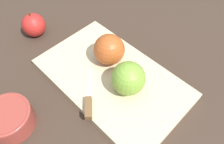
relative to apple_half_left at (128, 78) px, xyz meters
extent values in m
plane|color=#38281E|center=(0.06, -0.01, -0.06)|extent=(4.00, 4.00, 0.00)
cube|color=#D1B789|center=(0.06, -0.01, -0.05)|extent=(0.45, 0.31, 0.02)
sphere|color=olive|center=(0.00, 0.00, 0.00)|extent=(0.09, 0.09, 0.09)
cylinder|color=#EFE5C6|center=(-0.01, 0.00, 0.00)|extent=(0.01, 0.08, 0.08)
sphere|color=#AD4C1E|center=(0.10, -0.05, 0.00)|extent=(0.09, 0.09, 0.09)
cylinder|color=#EFE5C6|center=(0.09, -0.05, 0.00)|extent=(0.04, 0.08, 0.08)
cube|color=silver|center=(0.09, 0.05, -0.04)|extent=(0.07, 0.08, 0.00)
cube|color=brown|center=(0.04, 0.11, -0.04)|extent=(0.05, 0.05, 0.02)
sphere|color=red|center=(0.38, 0.00, -0.03)|extent=(0.08, 0.08, 0.08)
cylinder|color=#4C3319|center=(0.38, 0.00, 0.02)|extent=(0.01, 0.01, 0.01)
cylinder|color=#99382D|center=(0.17, 0.25, -0.04)|extent=(0.11, 0.11, 0.05)
torus|color=#99382D|center=(0.17, 0.25, -0.01)|extent=(0.11, 0.11, 0.01)
camera|label=1|loc=(-0.16, 0.28, 0.44)|focal=35.00mm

